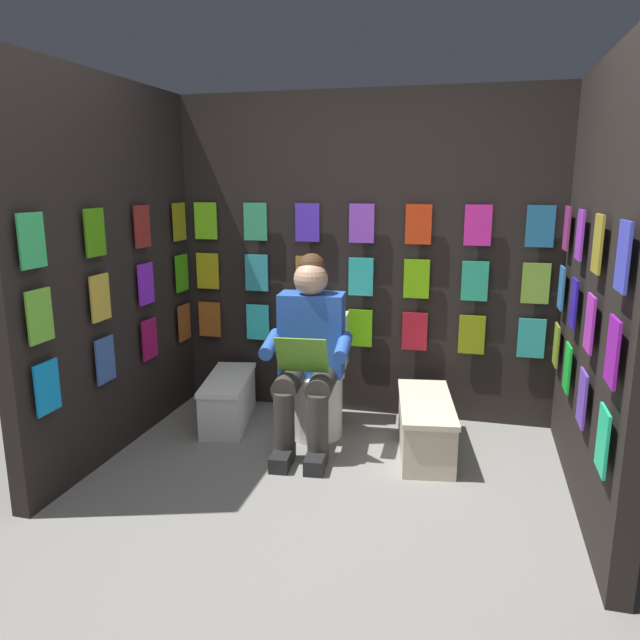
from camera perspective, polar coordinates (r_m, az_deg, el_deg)
ground_plane at (r=2.84m, az=-3.54°, el=-21.67°), size 30.00×30.00×0.00m
display_wall_back at (r=4.19m, az=4.13°, el=5.88°), size 2.71×0.14×2.21m
display_wall_left at (r=3.23m, az=25.13°, el=2.64°), size 0.14×1.82×2.21m
display_wall_right at (r=3.80m, az=-19.22°, el=4.49°), size 0.14×1.82×2.21m
toilet at (r=3.98m, az=-0.46°, el=-5.97°), size 0.42×0.57×0.77m
person_reading at (r=3.68m, az=-1.09°, el=-3.05°), size 0.55×0.71×1.19m
comic_longbox_near at (r=4.20m, az=-8.66°, el=-7.47°), size 0.41×0.75×0.32m
comic_longbox_far at (r=3.77m, az=9.94°, el=-9.85°), size 0.43×0.83×0.33m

